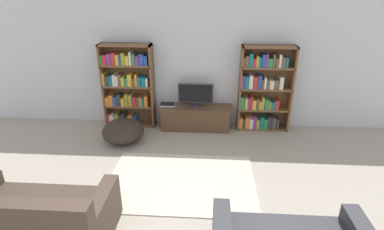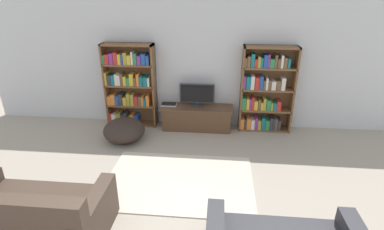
{
  "view_description": "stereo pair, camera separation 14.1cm",
  "coord_description": "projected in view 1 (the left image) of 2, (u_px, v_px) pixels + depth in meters",
  "views": [
    {
      "loc": [
        0.31,
        -1.64,
        2.72
      ],
      "look_at": [
        0.0,
        3.01,
        0.7
      ],
      "focal_mm": 28.0,
      "sensor_mm": 36.0,
      "label": 1
    },
    {
      "loc": [
        0.45,
        -1.63,
        2.72
      ],
      "look_at": [
        0.0,
        3.01,
        0.7
      ],
      "focal_mm": 28.0,
      "sensor_mm": 36.0,
      "label": 2
    }
  ],
  "objects": [
    {
      "name": "wall_back",
      "position": [
        196.0,
        63.0,
        5.96
      ],
      "size": [
        8.8,
        0.06,
        2.6
      ],
      "color": "silver",
      "rests_on": "ground_plane"
    },
    {
      "name": "bookshelf_right",
      "position": [
        263.0,
        90.0,
        5.91
      ],
      "size": [
        1.03,
        0.3,
        1.7
      ],
      "color": "brown",
      "rests_on": "ground_plane"
    },
    {
      "name": "couch_left_sectional",
      "position": [
        34.0,
        221.0,
        3.39
      ],
      "size": [
        1.69,
        0.95,
        0.82
      ],
      "color": "#423328",
      "rests_on": "ground_plane"
    },
    {
      "name": "bookshelf_left",
      "position": [
        127.0,
        86.0,
        6.06
      ],
      "size": [
        1.03,
        0.3,
        1.7
      ],
      "color": "brown",
      "rests_on": "ground_plane"
    },
    {
      "name": "tv_stand",
      "position": [
        195.0,
        117.0,
        6.12
      ],
      "size": [
        1.45,
        0.46,
        0.48
      ],
      "color": "brown",
      "rests_on": "ground_plane"
    },
    {
      "name": "beanbag_ottoman",
      "position": [
        123.0,
        131.0,
        5.61
      ],
      "size": [
        0.77,
        0.77,
        0.43
      ],
      "primitive_type": "ellipsoid",
      "color": "#2D231E",
      "rests_on": "ground_plane"
    },
    {
      "name": "television",
      "position": [
        196.0,
        95.0,
        5.95
      ],
      "size": [
        0.7,
        0.16,
        0.47
      ],
      "color": "#2D2D33",
      "rests_on": "tv_stand"
    },
    {
      "name": "area_rug",
      "position": [
        181.0,
        181.0,
        4.52
      ],
      "size": [
        2.21,
        1.52,
        0.02
      ],
      "color": "beige",
      "rests_on": "ground_plane"
    },
    {
      "name": "laptop",
      "position": [
        167.0,
        105.0,
        6.09
      ],
      "size": [
        0.31,
        0.2,
        0.03
      ],
      "color": "silver",
      "rests_on": "tv_stand"
    }
  ]
}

